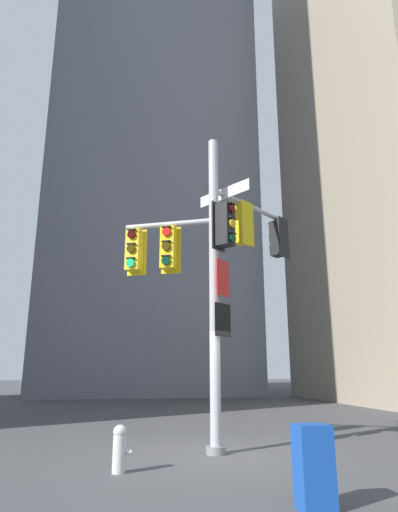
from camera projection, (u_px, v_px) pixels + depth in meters
ground at (216, 454)px, 8.99m from camera, size 120.00×120.00×0.00m
building_mid_block at (148, 192)px, 35.92m from camera, size 14.26×14.26×31.50m
signal_pole_assembly at (214, 254)px, 10.51m from camera, size 4.54×2.40×7.12m
fire_hydrant at (119, 448)px, 7.47m from camera, size 0.33×0.23×0.77m
newspaper_box at (314, 466)px, 5.57m from camera, size 0.45×0.36×1.01m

